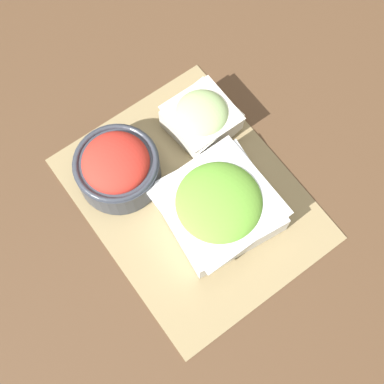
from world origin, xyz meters
TOP-DOWN VIEW (x-y plane):
  - ground_plane at (0.00, 0.00)m, footprint 3.00×3.00m
  - placemat at (0.00, 0.00)m, footprint 0.46×0.37m
  - lettuce_bowl at (0.05, 0.02)m, footprint 0.20×0.20m
  - tomato_bowl at (-0.12, -0.08)m, footprint 0.16×0.16m
  - cucumber_bowl at (-0.11, 0.10)m, footprint 0.13×0.13m

SIDE VIEW (x-z plane):
  - ground_plane at x=0.00m, z-range 0.00..0.00m
  - placemat at x=0.00m, z-range 0.00..0.00m
  - cucumber_bowl at x=-0.11m, z-range 0.00..0.08m
  - lettuce_bowl at x=0.05m, z-range 0.00..0.08m
  - tomato_bowl at x=-0.12m, z-range 0.00..0.10m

